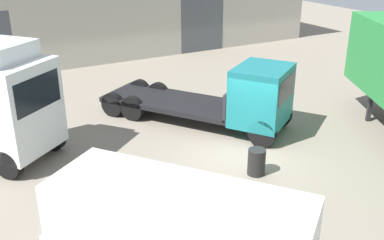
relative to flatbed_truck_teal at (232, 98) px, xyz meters
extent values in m
plane|color=gray|center=(-1.10, -2.19, -1.31)|extent=(60.00, 60.00, 0.00)
cube|color=#B7B2A3|center=(-1.10, 15.35, 1.35)|extent=(30.60, 7.07, 5.31)
cube|color=#4C5156|center=(5.64, 11.84, 0.49)|extent=(3.20, 0.08, 3.60)
cube|color=silver|center=(-7.98, 1.30, 0.71)|extent=(3.45, 3.44, 3.04)
cube|color=black|center=(-7.24, 0.39, 1.31)|extent=(1.68, 1.39, 1.09)
cylinder|color=black|center=(-6.75, 1.53, -0.81)|extent=(0.85, 0.95, 0.98)
cylinder|color=black|center=(-8.45, 0.14, -0.81)|extent=(0.85, 0.95, 0.98)
cube|color=#232326|center=(5.47, -2.19, -0.75)|extent=(0.22, 0.22, 1.11)
cube|color=#197075|center=(0.67, -1.00, 0.32)|extent=(3.05, 2.91, 2.20)
cube|color=black|center=(1.18, -1.77, 0.71)|extent=(1.72, 1.19, 0.88)
cube|color=black|center=(-1.50, 2.24, -0.60)|extent=(5.28, 6.24, 0.20)
cube|color=#232326|center=(0.10, -0.15, -0.05)|extent=(2.06, 1.43, 1.10)
cylinder|color=black|center=(1.79, -0.79, -0.78)|extent=(0.83, 1.03, 1.04)
cylinder|color=black|center=(0.05, -1.96, -0.78)|extent=(0.83, 1.03, 1.04)
cylinder|color=black|center=(-1.38, 3.95, -0.78)|extent=(0.83, 1.03, 1.04)
cylinder|color=black|center=(-3.12, 2.78, -0.78)|extent=(0.83, 1.03, 1.04)
cylinder|color=black|center=(-1.93, 4.78, -0.78)|extent=(0.83, 1.03, 1.04)
cylinder|color=black|center=(-3.68, 3.61, -0.78)|extent=(0.83, 1.03, 1.04)
cube|color=silver|center=(-6.03, -6.89, 0.13)|extent=(4.90, 5.58, 2.15)
cube|color=silver|center=(-7.47, -4.99, -0.50)|extent=(2.14, 1.92, 0.90)
cube|color=black|center=(-7.23, -5.30, 0.56)|extent=(1.39, 1.08, 0.78)
cylinder|color=black|center=(-6.52, -4.83, -0.95)|extent=(0.67, 0.76, 0.72)
cylinder|color=black|center=(-1.40, -3.54, -0.87)|extent=(0.58, 0.58, 0.88)
camera|label=1|loc=(-9.58, -13.79, 5.96)|focal=42.00mm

